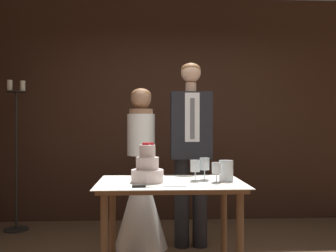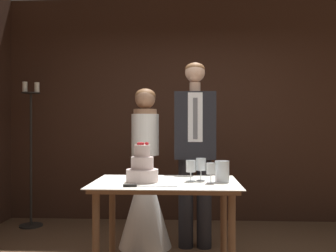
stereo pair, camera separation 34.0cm
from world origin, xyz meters
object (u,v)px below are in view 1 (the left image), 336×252
Objects in this scene: cake_knife at (149,186)px; groom at (191,144)px; wine_glass_middle at (216,169)px; tiered_cake at (147,169)px; bride at (141,189)px; wine_glass_far at (205,165)px; candle_stand at (16,160)px; wine_glass_near at (195,166)px; hurricane_candle at (226,171)px; cake_table at (170,195)px.

groom reaches higher than cake_knife.
cake_knife is at bearing -158.95° from wine_glass_middle.
bride reaches higher than tiered_cake.
tiered_cake is at bearing -85.25° from bride.
cake_knife is 2.51× the size of wine_glass_middle.
wine_glass_far is 2.48m from candle_stand.
wine_glass_near reaches higher than cake_knife.
wine_glass_near is at bearing 174.57° from hurricane_candle.
bride is (-0.25, 0.80, -0.09)m from cake_table.
wine_glass_far is 0.10× the size of candle_stand.
bride is (-0.08, 1.07, -0.20)m from cake_knife.
bride is (-0.54, 0.73, -0.32)m from wine_glass_far.
candle_stand is at bearing 135.73° from tiered_cake.
wine_glass_near is (0.20, 0.03, 0.22)m from cake_table.
cake_knife is at bearing -122.82° from cake_table.
tiered_cake is (-0.19, -0.02, 0.21)m from cake_table.
hurricane_candle is (0.25, -0.02, -0.04)m from wine_glass_near.
candle_stand reaches higher than cake_knife.
cake_knife is 1.09m from bride.
tiered_cake is at bearing -177.68° from hurricane_candle.
groom is at bearing 92.51° from wine_glass_far.
tiered_cake reaches higher than wine_glass_far.
wine_glass_middle reaches higher than cake_table.
wine_glass_far is 0.11× the size of bride.
tiered_cake is at bearing -172.74° from wine_glass_near.
candle_stand is at bearing 144.87° from wine_glass_far.
groom is (0.44, 0.82, 0.15)m from tiered_cake.
bride is (-0.71, 0.79, -0.27)m from hurricane_candle.
wine_glass_far is at bearing 25.61° from wine_glass_near.
cake_table is at bearing 169.59° from wine_glass_middle.
wine_glass_near reaches higher than wine_glass_middle.
bride reaches higher than wine_glass_near.
hurricane_candle is (0.64, 0.03, -0.03)m from tiered_cake.
candle_stand is at bearing 154.98° from bride.
bride is (-0.07, 0.82, -0.30)m from tiered_cake.
cake_table is 0.30m from wine_glass_near.
wine_glass_near is at bearing -93.76° from groom.
cake_knife is 0.50m from wine_glass_near.
cake_table is 0.49m from hurricane_candle.
wine_glass_far is (0.08, 0.04, 0.01)m from wine_glass_near.
wine_glass_middle is at bearing -61.67° from wine_glass_far.
bride is at bearing 179.93° from groom.
wine_glass_middle is 0.16m from wine_glass_far.
wine_glass_middle is (0.36, -0.07, 0.21)m from cake_table.
candle_stand reaches higher than hurricane_candle.
tiered_cake reaches higher than wine_glass_middle.
cake_table is 6.93× the size of hurricane_candle.
hurricane_candle is 2.65m from candle_stand.
groom reaches higher than wine_glass_middle.
hurricane_candle is 0.84m from groom.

